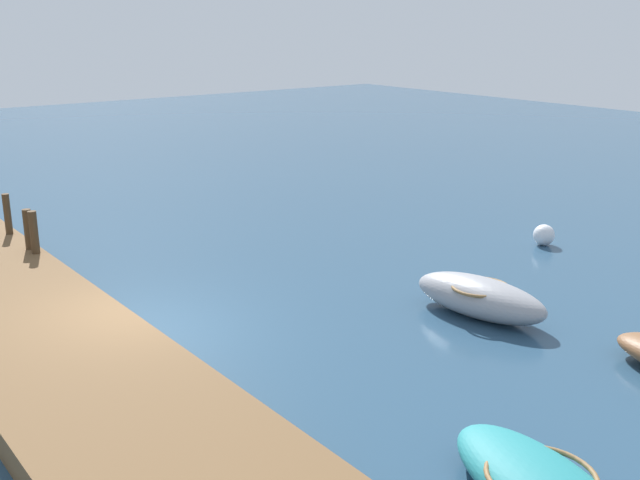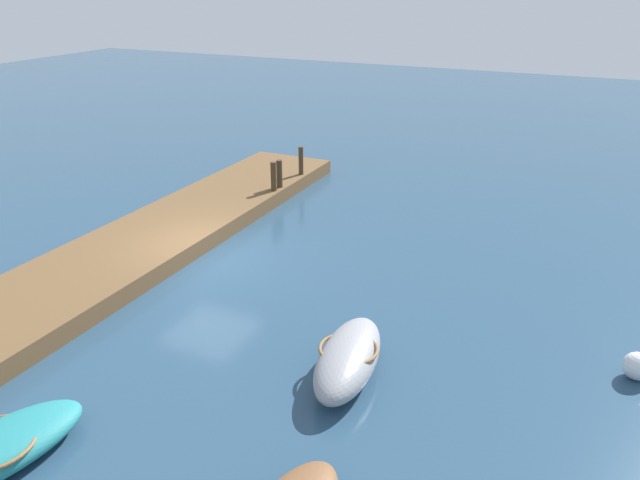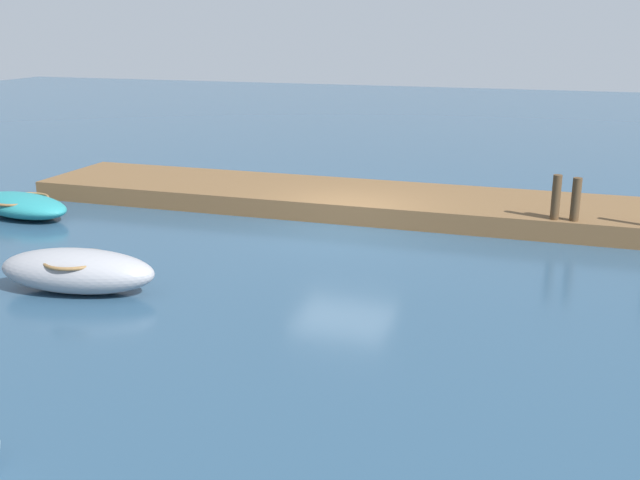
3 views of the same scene
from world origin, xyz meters
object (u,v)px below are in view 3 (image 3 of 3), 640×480
mooring_post_mid_west (576,199)px  mooring_post_mid_east (556,197)px  rowboat_grey (77,270)px  dinghy_teal (21,205)px

mooring_post_mid_west → mooring_post_mid_east: (0.44, 0.00, 0.02)m
rowboat_grey → mooring_post_mid_east: bearing=-150.7°
dinghy_teal → rowboat_grey: bearing=151.6°
dinghy_teal → mooring_post_mid_east: size_ratio=3.24×
rowboat_grey → mooring_post_mid_west: 11.04m
mooring_post_mid_west → rowboat_grey: bearing=35.8°
rowboat_grey → mooring_post_mid_west: mooring_post_mid_west is taller
dinghy_teal → rowboat_grey: size_ratio=1.07×
mooring_post_mid_west → mooring_post_mid_east: mooring_post_mid_east is taller
mooring_post_mid_east → dinghy_teal: bearing=8.7°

